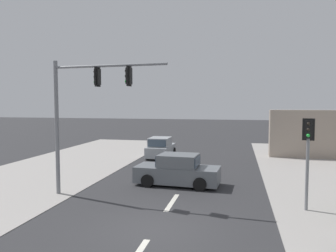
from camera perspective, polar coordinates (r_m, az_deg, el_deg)
ground_plane at (r=11.24m, az=-2.49°, el=-17.60°), size 140.00×140.00×0.00m
lane_dash_mid at (r=14.00m, az=0.69°, el=-13.15°), size 0.20×2.40×0.01m
lane_dash_far at (r=18.76m, az=3.77°, el=-8.68°), size 0.20×2.40×0.01m
kerb_left_verge at (r=18.45m, az=-25.83°, el=-9.29°), size 8.00×40.00×0.02m
traffic_signal_mast at (r=14.77m, az=-14.78°, el=3.94°), size 5.28×0.61×6.00m
pedestal_signal_right_kerb at (r=13.54m, az=23.18°, el=-3.61°), size 0.44×0.31×3.56m
sedan_oncoming_mid at (r=16.66m, az=1.68°, el=-7.85°), size 4.33×2.09×1.56m
hatchback_receding_far at (r=24.92m, az=-1.29°, el=-3.85°), size 1.79×3.65×1.53m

